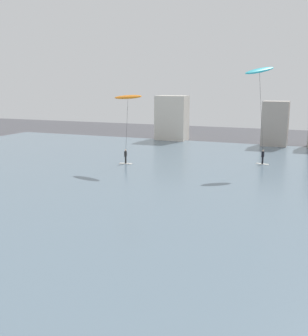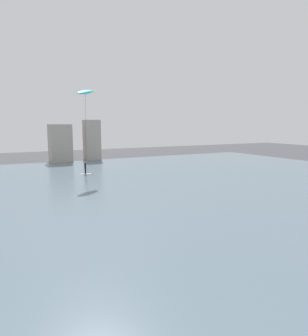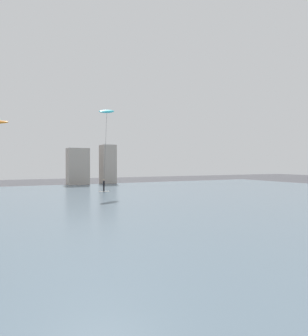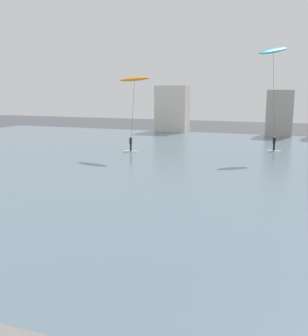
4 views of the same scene
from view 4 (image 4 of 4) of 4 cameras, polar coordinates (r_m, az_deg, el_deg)
water_bay at (r=34.26m, az=10.44°, el=0.05°), size 84.00×52.00×0.10m
far_shore_buildings at (r=60.67m, az=9.89°, el=8.14°), size 25.63×5.09×7.33m
kitesurfer_orange at (r=39.52m, az=-2.89°, el=11.95°), size 3.85×3.16×7.87m
kitesurfer_cyan at (r=41.22m, az=16.91°, el=14.84°), size 3.20×4.88×10.77m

